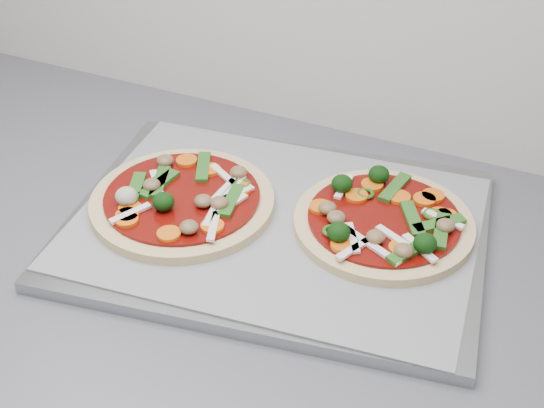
% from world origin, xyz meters
% --- Properties ---
extents(countertop, '(3.60, 0.60, 0.04)m').
position_xyz_m(countertop, '(0.00, 1.30, 0.88)').
color(countertop, '#58585E').
rests_on(countertop, base_cabinet).
extents(baking_tray, '(0.49, 0.39, 0.01)m').
position_xyz_m(baking_tray, '(-0.30, 1.36, 0.91)').
color(baking_tray, '#94959A').
rests_on(baking_tray, countertop).
extents(parchment, '(0.45, 0.35, 0.00)m').
position_xyz_m(parchment, '(-0.30, 1.36, 0.92)').
color(parchment, gray).
rests_on(parchment, baking_tray).
extents(pizza_left, '(0.26, 0.26, 0.03)m').
position_xyz_m(pizza_left, '(-0.40, 1.34, 0.93)').
color(pizza_left, beige).
rests_on(pizza_left, parchment).
extents(pizza_right, '(0.21, 0.21, 0.03)m').
position_xyz_m(pizza_right, '(-0.19, 1.40, 0.93)').
color(pizza_right, beige).
rests_on(pizza_right, parchment).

